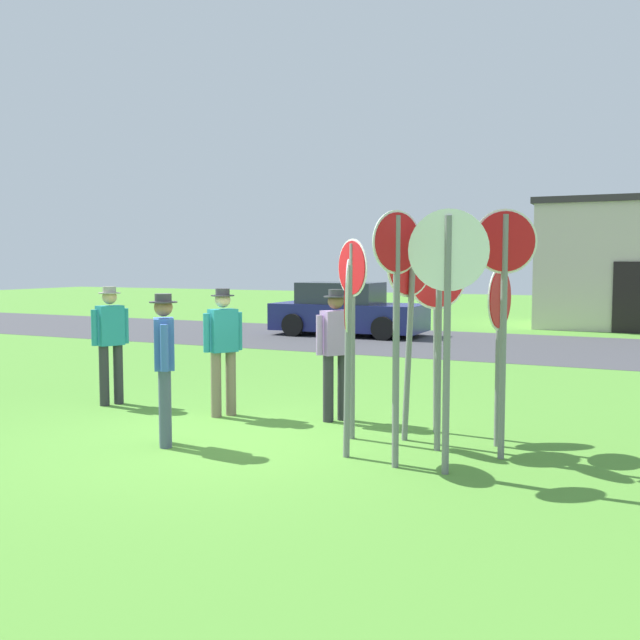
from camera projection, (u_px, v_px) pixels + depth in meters
ground_plane at (210, 439)px, 8.69m from camera, size 80.00×80.00×0.00m
street_asphalt at (458, 344)px, 18.82m from camera, size 60.00×6.40×0.01m
building_background at (637, 263)px, 23.12m from camera, size 5.93×4.08×4.07m
parked_car_on_street at (347, 311)px, 20.95m from camera, size 4.36×2.13×1.51m
stop_sign_rear_right at (410, 297)px, 8.48m from camera, size 0.34×0.74×2.46m
stop_sign_leaning_right at (439, 294)px, 8.05m from camera, size 0.42×0.54×2.60m
stop_sign_nearest at (437, 304)px, 8.96m from camera, size 0.60×0.56×2.30m
stop_sign_tallest at (448, 293)px, 7.14m from camera, size 0.80×0.07×2.61m
stop_sign_low_front at (397, 298)px, 7.38m from camera, size 0.31×0.57×2.61m
stop_sign_center_cluster at (499, 325)px, 8.27m from camera, size 0.12×0.71×2.04m
stop_sign_far_back at (504, 292)px, 7.70m from camera, size 0.61×0.31×2.65m
stop_sign_rear_left at (348, 323)px, 7.79m from camera, size 0.28×0.74×2.12m
stop_sign_leaning_left at (352, 305)px, 8.61m from camera, size 0.54×0.43×2.37m
person_holding_notes at (110, 338)px, 10.73m from camera, size 0.35×0.53×1.74m
person_on_left at (336, 347)px, 9.63m from camera, size 0.39×0.48×1.74m
person_in_blue at (164, 360)px, 8.34m from camera, size 0.40×0.47×1.74m
person_with_sunhat at (223, 344)px, 9.94m from camera, size 0.38×0.50×1.74m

